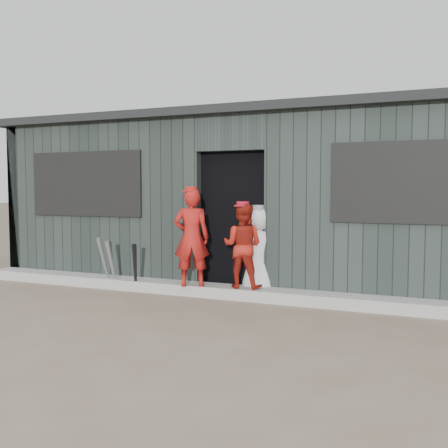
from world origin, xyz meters
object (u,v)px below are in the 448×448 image
at_px(bat_mid, 112,265).
at_px(dugout, 262,200).
at_px(player_grey_back, 258,252).
at_px(player_red_right, 243,246).
at_px(bat_right, 135,268).
at_px(player_red_left, 191,238).
at_px(bat_left, 104,263).

distance_m(bat_mid, dugout, 2.68).
bearing_deg(player_grey_back, bat_mid, -7.98).
relative_size(player_red_right, dugout, 0.14).
height_order(bat_right, player_grey_back, player_grey_back).
distance_m(player_red_left, player_red_right, 0.71).
height_order(bat_mid, player_red_right, player_red_right).
bearing_deg(dugout, player_red_right, -81.15).
distance_m(bat_mid, bat_right, 0.41).
xyz_separation_m(bat_mid, bat_right, (0.41, -0.03, -0.01)).
relative_size(bat_mid, dugout, 0.09).
distance_m(bat_right, dugout, 2.47).
bearing_deg(player_red_right, player_grey_back, -120.10).
xyz_separation_m(bat_mid, player_grey_back, (2.10, 0.42, 0.25)).
xyz_separation_m(bat_left, player_red_right, (2.12, 0.14, 0.33)).
relative_size(bat_left, player_red_left, 0.60).
bearing_deg(bat_mid, player_red_left, 0.48).
height_order(bat_right, dugout, dugout).
bearing_deg(bat_mid, bat_right, -3.88).
bearing_deg(bat_left, player_red_left, -0.70).
bearing_deg(player_red_right, bat_mid, 2.79).
xyz_separation_m(bat_right, player_red_right, (1.55, 0.19, 0.36)).
height_order(bat_left, bat_right, bat_left).
relative_size(player_grey_back, dugout, 0.15).
height_order(bat_left, player_grey_back, player_grey_back).
distance_m(player_red_left, player_grey_back, 0.94).
distance_m(bat_right, player_red_left, 0.99).
xyz_separation_m(bat_right, player_red_left, (0.87, 0.04, 0.46)).
relative_size(bat_mid, player_grey_back, 0.61).
distance_m(bat_left, bat_right, 0.57).
xyz_separation_m(bat_left, player_red_left, (1.43, -0.02, 0.43)).
relative_size(player_red_right, player_grey_back, 0.92).
relative_size(bat_right, player_grey_back, 0.59).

